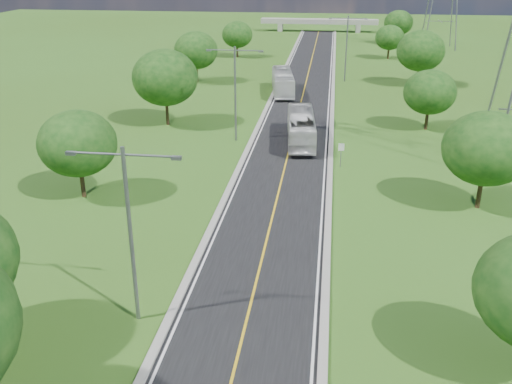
{
  "coord_description": "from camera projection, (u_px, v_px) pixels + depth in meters",
  "views": [
    {
      "loc": [
        3.97,
        -13.39,
        18.7
      ],
      "look_at": [
        -0.97,
        23.77,
        3.0
      ],
      "focal_mm": 40.0,
      "sensor_mm": 36.0,
      "label": 1
    }
  ],
  "objects": [
    {
      "name": "ground",
      "position": [
        300.0,
        108.0,
        74.8
      ],
      "size": [
        260.0,
        260.0,
        0.0
      ],
      "primitive_type": "plane",
      "color": "#345618",
      "rests_on": "ground"
    },
    {
      "name": "road",
      "position": [
        302.0,
        97.0,
        80.28
      ],
      "size": [
        8.0,
        150.0,
        0.06
      ],
      "primitive_type": "cube",
      "color": "black",
      "rests_on": "ground"
    },
    {
      "name": "curb_left",
      "position": [
        272.0,
        96.0,
        80.76
      ],
      "size": [
        0.5,
        150.0,
        0.22
      ],
      "primitive_type": "cube",
      "color": "gray",
      "rests_on": "ground"
    },
    {
      "name": "curb_right",
      "position": [
        333.0,
        98.0,
        79.73
      ],
      "size": [
        0.5,
        150.0,
        0.22
      ],
      "primitive_type": "cube",
      "color": "gray",
      "rests_on": "ground"
    },
    {
      "name": "speed_limit_sign",
      "position": [
        341.0,
        151.0,
        53.42
      ],
      "size": [
        0.55,
        0.09,
        2.4
      ],
      "color": "slate",
      "rests_on": "ground"
    },
    {
      "name": "overpass",
      "position": [
        319.0,
        22.0,
        147.02
      ],
      "size": [
        30.0,
        3.0,
        3.2
      ],
      "color": "gray",
      "rests_on": "ground"
    },
    {
      "name": "streetlight_near_left",
      "position": [
        129.0,
        222.0,
        29.35
      ],
      "size": [
        5.9,
        0.25,
        10.0
      ],
      "color": "slate",
      "rests_on": "ground"
    },
    {
      "name": "streetlight_mid_left",
      "position": [
        235.0,
        86.0,
        59.52
      ],
      "size": [
        5.9,
        0.25,
        10.0
      ],
      "color": "slate",
      "rests_on": "ground"
    },
    {
      "name": "streetlight_far_right",
      "position": [
        347.0,
        43.0,
        88.23
      ],
      "size": [
        5.9,
        0.25,
        10.0
      ],
      "color": "slate",
      "rests_on": "ground"
    },
    {
      "name": "tree_lb",
      "position": [
        78.0,
        143.0,
        45.7
      ],
      "size": [
        6.3,
        6.3,
        7.33
      ],
      "color": "black",
      "rests_on": "ground"
    },
    {
      "name": "tree_lc",
      "position": [
        165.0,
        78.0,
        65.33
      ],
      "size": [
        7.56,
        7.56,
        8.79
      ],
      "color": "black",
      "rests_on": "ground"
    },
    {
      "name": "tree_ld",
      "position": [
        196.0,
        50.0,
        87.76
      ],
      "size": [
        6.72,
        6.72,
        7.82
      ],
      "color": "black",
      "rests_on": "ground"
    },
    {
      "name": "tree_le",
      "position": [
        237.0,
        35.0,
        109.64
      ],
      "size": [
        5.88,
        5.88,
        6.84
      ],
      "color": "black",
      "rests_on": "ground"
    },
    {
      "name": "tree_rb",
      "position": [
        487.0,
        149.0,
        43.51
      ],
      "size": [
        6.72,
        6.72,
        7.82
      ],
      "color": "black",
      "rests_on": "ground"
    },
    {
      "name": "tree_rc",
      "position": [
        430.0,
        92.0,
        63.99
      ],
      "size": [
        5.88,
        5.88,
        6.84
      ],
      "color": "black",
      "rests_on": "ground"
    },
    {
      "name": "tree_rd",
      "position": [
        421.0,
        51.0,
        85.33
      ],
      "size": [
        7.14,
        7.14,
        8.3
      ],
      "color": "black",
      "rests_on": "ground"
    },
    {
      "name": "tree_re",
      "position": [
        390.0,
        37.0,
        108.06
      ],
      "size": [
        5.46,
        5.46,
        6.35
      ],
      "color": "black",
      "rests_on": "ground"
    },
    {
      "name": "tree_rf",
      "position": [
        399.0,
        23.0,
        125.68
      ],
      "size": [
        6.3,
        6.3,
        7.33
      ],
      "color": "black",
      "rests_on": "ground"
    },
    {
      "name": "bus_outbound",
      "position": [
        301.0,
        127.0,
        60.44
      ],
      "size": [
        3.71,
        11.78,
        3.23
      ],
      "primitive_type": "imported",
      "rotation": [
        0.0,
        0.0,
        3.23
      ],
      "color": "silver",
      "rests_on": "road"
    },
    {
      "name": "bus_inbound",
      "position": [
        283.0,
        82.0,
        81.89
      ],
      "size": [
        4.32,
        11.85,
        3.23
      ],
      "primitive_type": "imported",
      "rotation": [
        0.0,
        0.0,
        0.14
      ],
      "color": "silver",
      "rests_on": "road"
    }
  ]
}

